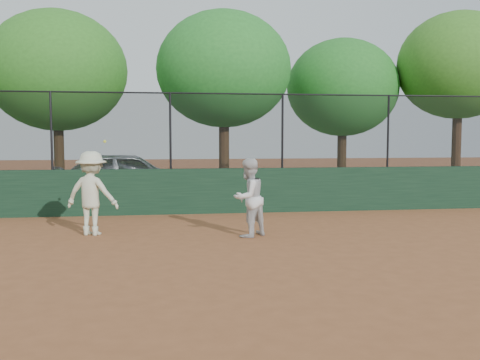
{
  "coord_description": "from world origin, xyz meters",
  "views": [
    {
      "loc": [
        -0.68,
        -8.15,
        2.06
      ],
      "look_at": [
        0.8,
        2.2,
        1.2
      ],
      "focal_mm": 40.0,
      "sensor_mm": 36.0,
      "label": 1
    }
  ],
  "objects": [
    {
      "name": "ground",
      "position": [
        0.0,
        0.0,
        0.0
      ],
      "size": [
        80.0,
        80.0,
        0.0
      ],
      "primitive_type": "plane",
      "color": "brown",
      "rests_on": "ground"
    },
    {
      "name": "back_wall",
      "position": [
        0.0,
        6.0,
        0.6
      ],
      "size": [
        26.0,
        0.2,
        1.2
      ],
      "primitive_type": "cube",
      "color": "#183622",
      "rests_on": "ground"
    },
    {
      "name": "grass_strip",
      "position": [
        0.0,
        12.0,
        0.0
      ],
      "size": [
        36.0,
        12.0,
        0.01
      ],
      "primitive_type": "cube",
      "color": "#2B4F18",
      "rests_on": "ground"
    },
    {
      "name": "parked_car",
      "position": [
        -1.84,
        9.24,
        0.79
      ],
      "size": [
        4.91,
        2.7,
        1.58
      ],
      "primitive_type": "imported",
      "rotation": [
        0.0,
        0.0,
        1.76
      ],
      "color": "#A7ADB1",
      "rests_on": "ground"
    },
    {
      "name": "player_second",
      "position": [
        1.03,
        2.57,
        0.8
      ],
      "size": [
        0.99,
        0.97,
        1.61
      ],
      "primitive_type": "imported",
      "rotation": [
        0.0,
        0.0,
        3.83
      ],
      "color": "silver",
      "rests_on": "ground"
    },
    {
      "name": "player_main",
      "position": [
        -2.17,
        3.22,
        0.87
      ],
      "size": [
        1.28,
        0.99,
        1.98
      ],
      "color": "beige",
      "rests_on": "ground"
    },
    {
      "name": "fence_assembly",
      "position": [
        -0.03,
        6.0,
        2.24
      ],
      "size": [
        26.0,
        0.06,
        2.0
      ],
      "color": "black",
      "rests_on": "back_wall"
    },
    {
      "name": "tree_1",
      "position": [
        -4.41,
        11.83,
        4.37
      ],
      "size": [
        4.96,
        4.51,
        6.52
      ],
      "color": "#3F2B16",
      "rests_on": "ground"
    },
    {
      "name": "tree_2",
      "position": [
        1.39,
        10.24,
        4.33
      ],
      "size": [
        4.61,
        4.19,
        6.33
      ],
      "color": "#442C18",
      "rests_on": "ground"
    },
    {
      "name": "tree_3",
      "position": [
        6.36,
        12.38,
        3.96
      ],
      "size": [
        4.44,
        4.03,
        5.89
      ],
      "color": "#3A2513",
      "rests_on": "ground"
    },
    {
      "name": "tree_4",
      "position": [
        10.61,
        11.27,
        4.76
      ],
      "size": [
        4.74,
        4.31,
        6.82
      ],
      "color": "#442918",
      "rests_on": "ground"
    }
  ]
}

